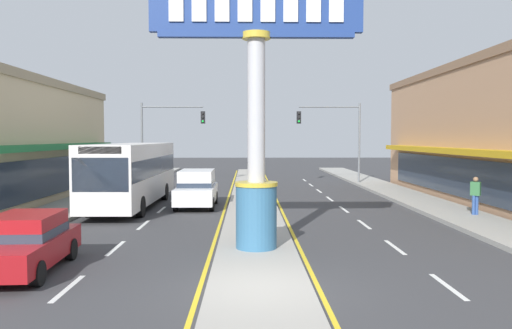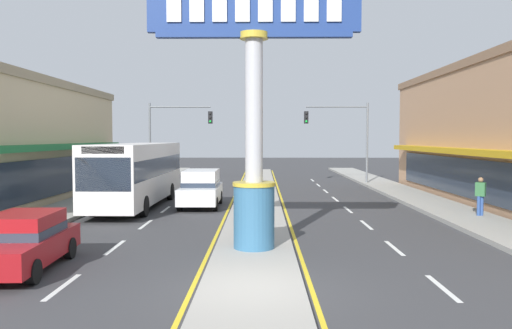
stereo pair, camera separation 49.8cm
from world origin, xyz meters
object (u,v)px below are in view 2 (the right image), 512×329
traffic_light_left_side (173,129)px  district_sign (254,120)px  traffic_light_right_side (344,129)px  bus_near_right_lane (137,171)px  suv_near_left_lane (201,188)px  sedan_far_right_lane (23,241)px  pedestrian_near_kerb (480,194)px

traffic_light_left_side → district_sign: bearing=-74.3°
district_sign → traffic_light_left_side: district_sign is taller
traffic_light_right_side → bus_near_right_lane: traffic_light_right_side is taller
district_sign → suv_near_left_lane: size_ratio=1.75×
sedan_far_right_lane → pedestrian_near_kerb: 18.12m
suv_near_left_lane → pedestrian_near_kerb: 13.25m
district_sign → sedan_far_right_lane: 7.35m
suv_near_left_lane → traffic_light_right_side: bearing=53.2°
traffic_light_left_side → bus_near_right_lane: 12.65m
traffic_light_left_side → sedan_far_right_lane: (0.28, -25.17, -3.46)m
district_sign → pedestrian_near_kerb: (9.75, 6.43, -2.97)m
traffic_light_left_side → bus_near_right_lane: traffic_light_left_side is taller
traffic_light_right_side → sedan_far_right_lane: size_ratio=1.42×
bus_near_right_lane → sedan_far_right_lane: 12.79m
district_sign → bus_near_right_lane: district_sign is taller
suv_near_left_lane → district_sign: bearing=-74.6°
traffic_light_right_side → pedestrian_near_kerb: (3.28, -16.48, -3.12)m
district_sign → traffic_light_right_side: district_sign is taller
district_sign → bus_near_right_lane: (-6.18, 10.55, -2.23)m
traffic_light_left_side → traffic_light_right_side: 12.93m
traffic_light_right_side → bus_near_right_lane: size_ratio=0.55×
sedan_far_right_lane → suv_near_left_lane: 13.06m
traffic_light_left_side → bus_near_right_lane: size_ratio=0.55×
traffic_light_left_side → traffic_light_right_side: bearing=-0.3°
district_sign → suv_near_left_lane: district_sign is taller
traffic_light_right_side → sedan_far_right_lane: 28.32m
sedan_far_right_lane → pedestrian_near_kerb: pedestrian_near_kerb is taller
traffic_light_left_side → pedestrian_near_kerb: (16.21, -16.54, -3.12)m
traffic_light_right_side → sedan_far_right_lane: bearing=-116.7°
traffic_light_left_side → suv_near_left_lane: 13.43m
sedan_far_right_lane → traffic_light_left_side: bearing=90.6°
traffic_light_left_side → sedan_far_right_lane: traffic_light_left_side is taller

